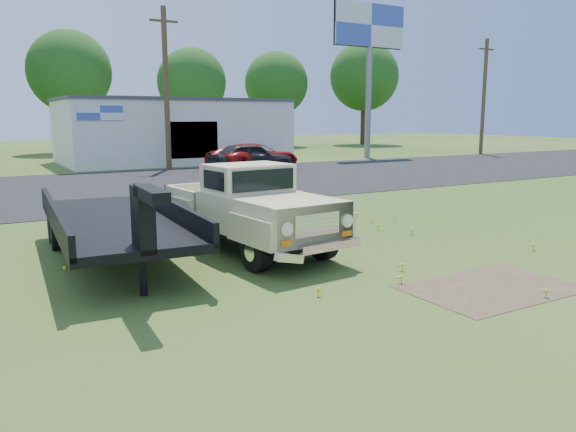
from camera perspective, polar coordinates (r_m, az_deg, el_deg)
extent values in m
plane|color=#304E19|center=(11.77, 3.82, -4.64)|extent=(140.00, 140.00, 0.00)
cube|color=black|center=(25.42, -15.52, 2.95)|extent=(90.00, 14.00, 0.02)
cube|color=brown|center=(10.61, 19.93, -6.88)|extent=(3.00, 2.00, 0.01)
cube|color=brown|center=(13.97, -11.21, -2.47)|extent=(2.20, 1.60, 0.01)
cube|color=silver|center=(38.48, -11.63, 8.38)|extent=(14.00, 8.00, 4.00)
cube|color=#3F3F44|center=(38.49, -11.73, 11.43)|extent=(14.20, 8.20, 0.20)
cube|color=black|center=(34.78, -9.48, 7.64)|extent=(3.00, 0.10, 2.20)
cube|color=silver|center=(33.09, -18.56, 9.92)|extent=(2.50, 0.08, 0.80)
cylinder|color=slate|center=(42.60, 8.16, 11.32)|extent=(0.44, 0.44, 8.00)
cube|color=silver|center=(43.09, 8.35, 18.65)|extent=(6.00, 0.30, 3.00)
cube|color=black|center=(43.23, 8.19, 18.62)|extent=(6.10, 0.10, 3.10)
cylinder|color=#483521|center=(33.13, -12.27, 12.45)|extent=(0.30, 0.30, 9.00)
cube|color=#483521|center=(33.50, -12.52, 18.78)|extent=(1.60, 0.12, 0.12)
cylinder|color=#483521|center=(48.11, 19.27, 11.31)|extent=(0.30, 0.30, 9.00)
cube|color=#483521|center=(48.37, 19.53, 15.68)|extent=(1.60, 0.12, 0.12)
cylinder|color=#3A281A|center=(50.63, -20.98, 8.16)|extent=(0.56, 0.56, 3.78)
sphere|color=#214D16|center=(50.75, -21.32, 13.51)|extent=(6.72, 6.72, 6.72)
cylinder|color=#3A281A|center=(51.81, -9.61, 8.50)|extent=(0.56, 0.56, 3.42)
sphere|color=#214D16|center=(51.88, -9.75, 13.25)|extent=(6.08, 6.08, 6.08)
cylinder|color=#3A281A|center=(58.32, -1.18, 8.88)|extent=(0.56, 0.56, 3.60)
sphere|color=#214D16|center=(58.40, -1.19, 13.32)|extent=(6.40, 6.40, 6.40)
cylinder|color=#3A281A|center=(62.59, 7.63, 9.13)|extent=(0.56, 0.56, 4.14)
sphere|color=#214D16|center=(62.73, 7.74, 13.88)|extent=(7.36, 7.36, 7.36)
imported|color=maroon|center=(31.39, -3.45, 5.97)|extent=(5.94, 3.89, 1.52)
imported|color=black|center=(30.54, -3.82, 5.93)|extent=(4.73, 1.98, 1.60)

